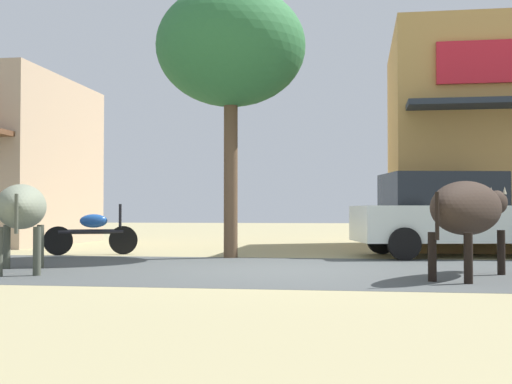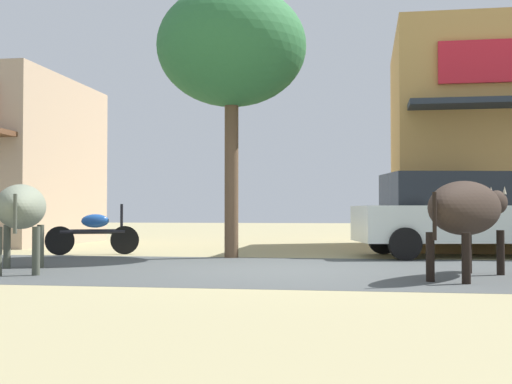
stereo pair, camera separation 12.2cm
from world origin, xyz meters
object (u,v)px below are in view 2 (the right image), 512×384
cow_near_brown (21,208)px  cow_far_dark (468,209)px  parked_hatchback_car (452,214)px  parked_motorcycle (94,232)px  roadside_tree (232,48)px

cow_near_brown → cow_far_dark: bearing=0.3°
parked_hatchback_car → cow_far_dark: (-0.31, -4.30, 0.08)m
parked_hatchback_car → cow_far_dark: 4.31m
parked_motorcycle → cow_far_dark: size_ratio=0.67×
roadside_tree → cow_far_dark: size_ratio=1.97×
cow_near_brown → cow_far_dark: 6.44m
parked_motorcycle → cow_near_brown: cow_near_brown is taller
parked_hatchback_car → parked_motorcycle: (-7.20, -0.47, -0.38)m
cow_near_brown → cow_far_dark: (6.44, 0.04, -0.02)m
roadside_tree → parked_motorcycle: bearing=172.1°
parked_hatchback_car → parked_motorcycle: parked_hatchback_car is taller
roadside_tree → cow_far_dark: roadside_tree is taller
parked_motorcycle → cow_near_brown: (0.46, -3.87, 0.48)m
parked_hatchback_car → cow_near_brown: bearing=-147.3°
roadside_tree → parked_motorcycle: 4.69m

